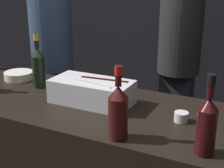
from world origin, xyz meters
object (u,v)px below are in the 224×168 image
object	(u,v)px
champagne_bottle	(38,66)
person_blond_tee	(52,51)
red_wine_bottle_tall	(118,111)
person_in_hoodie	(179,53)
ice_bin_with_bottles	(93,90)
candle_votive	(181,117)
red_wine_bottle_black_foil	(207,124)
bowl_white	(19,75)

from	to	relation	value
champagne_bottle	person_blond_tee	size ratio (longest dim) A/B	0.18
red_wine_bottle_tall	person_blond_tee	world-z (taller)	person_blond_tee
champagne_bottle	person_blond_tee	bearing A→B (deg)	121.96
champagne_bottle	person_in_hoodie	size ratio (longest dim) A/B	0.18
champagne_bottle	person_in_hoodie	xyz separation A→B (m)	(0.57, 1.20, -0.11)
ice_bin_with_bottles	candle_votive	distance (m)	0.49
red_wine_bottle_black_foil	champagne_bottle	xyz separation A→B (m)	(-1.07, 0.35, 0.01)
person_in_hoodie	person_blond_tee	size ratio (longest dim) A/B	1.00
ice_bin_with_bottles	champagne_bottle	xyz separation A→B (m)	(-0.43, 0.08, 0.06)
red_wine_bottle_tall	ice_bin_with_bottles	bearing A→B (deg)	134.26
ice_bin_with_bottles	bowl_white	bearing A→B (deg)	167.28
red_wine_bottle_black_foil	person_blond_tee	xyz separation A→B (m)	(-1.58, 1.16, -0.11)
ice_bin_with_bottles	person_blond_tee	bearing A→B (deg)	136.20
candle_votive	champagne_bottle	xyz separation A→B (m)	(-0.92, 0.10, 0.11)
red_wine_bottle_black_foil	person_blond_tee	world-z (taller)	person_blond_tee
bowl_white	red_wine_bottle_tall	distance (m)	1.05
ice_bin_with_bottles	red_wine_bottle_tall	bearing A→B (deg)	-45.74
candle_votive	person_blond_tee	world-z (taller)	person_blond_tee
red_wine_bottle_black_foil	champagne_bottle	world-z (taller)	champagne_bottle
bowl_white	person_in_hoodie	world-z (taller)	person_in_hoodie
red_wine_bottle_black_foil	person_blond_tee	distance (m)	1.96
person_in_hoodie	ice_bin_with_bottles	bearing A→B (deg)	-110.91
champagne_bottle	person_in_hoodie	world-z (taller)	person_in_hoodie
person_in_hoodie	person_blond_tee	distance (m)	1.14
person_blond_tee	person_in_hoodie	bearing A→B (deg)	100.86
ice_bin_with_bottles	person_blond_tee	xyz separation A→B (m)	(-0.94, 0.90, -0.06)
red_wine_bottle_tall	person_blond_tee	xyz separation A→B (m)	(-1.23, 1.20, -0.11)
champagne_bottle	person_in_hoodie	bearing A→B (deg)	64.65
person_in_hoodie	champagne_bottle	bearing A→B (deg)	-130.01
red_wine_bottle_black_foil	bowl_white	bearing A→B (deg)	162.43
red_wine_bottle_black_foil	person_in_hoodie	bearing A→B (deg)	108.00
champagne_bottle	person_blond_tee	xyz separation A→B (m)	(-0.51, 0.82, -0.12)
person_blond_tee	champagne_bottle	bearing A→B (deg)	23.22
ice_bin_with_bottles	red_wine_bottle_black_foil	distance (m)	0.70
ice_bin_with_bottles	bowl_white	xyz separation A→B (m)	(-0.66, 0.15, -0.04)
red_wine_bottle_tall	person_in_hoodie	world-z (taller)	person_in_hoodie
red_wine_bottle_black_foil	red_wine_bottle_tall	size ratio (longest dim) A/B	1.01
champagne_bottle	person_in_hoodie	distance (m)	1.33
candle_votive	champagne_bottle	distance (m)	0.93
red_wine_bottle_tall	bowl_white	bearing A→B (deg)	154.77
ice_bin_with_bottles	red_wine_bottle_tall	distance (m)	0.42
candle_votive	red_wine_bottle_tall	xyz separation A→B (m)	(-0.20, -0.28, 0.10)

